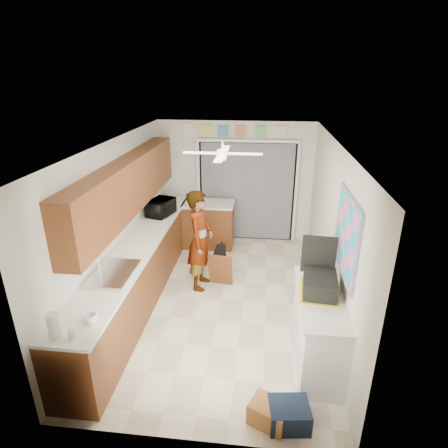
{
  "coord_description": "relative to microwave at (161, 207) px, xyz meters",
  "views": [
    {
      "loc": [
        0.62,
        -5.07,
        3.41
      ],
      "look_at": [
        0.0,
        0.4,
        1.15
      ],
      "focal_mm": 30.0,
      "sensor_mm": 36.0,
      "label": 1
    }
  ],
  "objects": [
    {
      "name": "floor",
      "position": [
        1.26,
        -1.22,
        -1.09
      ],
      "size": [
        5.0,
        5.0,
        0.0
      ],
      "primitive_type": "plane",
      "color": "beige",
      "rests_on": "ground"
    },
    {
      "name": "ceiling",
      "position": [
        1.26,
        -1.22,
        1.41
      ],
      "size": [
        5.0,
        5.0,
        0.0
      ],
      "primitive_type": "plane",
      "rotation": [
        3.14,
        0.0,
        0.0
      ],
      "color": "white",
      "rests_on": "ground"
    },
    {
      "name": "wall_back",
      "position": [
        1.26,
        1.28,
        0.16
      ],
      "size": [
        3.2,
        0.0,
        3.2
      ],
      "primitive_type": "plane",
      "rotation": [
        1.57,
        0.0,
        0.0
      ],
      "color": "silver",
      "rests_on": "ground"
    },
    {
      "name": "wall_front",
      "position": [
        1.26,
        -3.72,
        0.16
      ],
      "size": [
        3.2,
        0.0,
        3.2
      ],
      "primitive_type": "plane",
      "rotation": [
        -1.57,
        0.0,
        0.0
      ],
      "color": "silver",
      "rests_on": "ground"
    },
    {
      "name": "wall_left",
      "position": [
        -0.34,
        -1.22,
        0.16
      ],
      "size": [
        0.0,
        5.0,
        5.0
      ],
      "primitive_type": "plane",
      "rotation": [
        1.57,
        0.0,
        1.57
      ],
      "color": "silver",
      "rests_on": "ground"
    },
    {
      "name": "wall_right",
      "position": [
        2.86,
        -1.22,
        0.16
      ],
      "size": [
        0.0,
        5.0,
        5.0
      ],
      "primitive_type": "plane",
      "rotation": [
        1.57,
        0.0,
        -1.57
      ],
      "color": "silver",
      "rests_on": "ground"
    },
    {
      "name": "left_base_cabinets",
      "position": [
        -0.04,
        -1.22,
        -0.64
      ],
      "size": [
        0.6,
        4.8,
        0.9
      ],
      "primitive_type": "cube",
      "color": "brown",
      "rests_on": "floor"
    },
    {
      "name": "left_countertop",
      "position": [
        -0.03,
        -1.22,
        -0.17
      ],
      "size": [
        0.62,
        4.8,
        0.04
      ],
      "primitive_type": "cube",
      "color": "white",
      "rests_on": "left_base_cabinets"
    },
    {
      "name": "upper_cabinets",
      "position": [
        -0.18,
        -1.02,
        0.71
      ],
      "size": [
        0.32,
        4.0,
        0.8
      ],
      "primitive_type": "cube",
      "color": "brown",
      "rests_on": "wall_left"
    },
    {
      "name": "sink_basin",
      "position": [
        -0.03,
        -2.22,
        -0.13
      ],
      "size": [
        0.5,
        0.76,
        0.06
      ],
      "primitive_type": "cube",
      "color": "silver",
      "rests_on": "left_countertop"
    },
    {
      "name": "faucet",
      "position": [
        -0.22,
        -2.22,
        -0.04
      ],
      "size": [
        0.03,
        0.03,
        0.22
      ],
      "primitive_type": "cylinder",
      "color": "silver",
      "rests_on": "left_countertop"
    },
    {
      "name": "peninsula_base",
      "position": [
        0.76,
        0.78,
        -0.64
      ],
      "size": [
        1.0,
        0.6,
        0.9
      ],
      "primitive_type": "cube",
      "color": "brown",
      "rests_on": "floor"
    },
    {
      "name": "peninsula_top",
      "position": [
        0.76,
        0.78,
        -0.17
      ],
      "size": [
        1.04,
        0.64,
        0.04
      ],
      "primitive_type": "cube",
      "color": "white",
      "rests_on": "peninsula_base"
    },
    {
      "name": "back_opening_recess",
      "position": [
        1.51,
        1.25,
        -0.04
      ],
      "size": [
        2.0,
        0.06,
        2.1
      ],
      "primitive_type": "cube",
      "color": "black",
      "rests_on": "wall_back"
    },
    {
      "name": "curtain_panel",
      "position": [
        1.51,
        1.21,
        -0.04
      ],
      "size": [
        1.9,
        0.03,
        2.05
      ],
      "primitive_type": "cube",
      "color": "gray",
      "rests_on": "wall_back"
    },
    {
      "name": "door_trim_left",
      "position": [
        0.49,
        1.22,
        -0.04
      ],
      "size": [
        0.06,
        0.04,
        2.1
      ],
      "primitive_type": "cube",
      "color": "white",
      "rests_on": "wall_back"
    },
    {
      "name": "door_trim_right",
      "position": [
        2.53,
        1.22,
        -0.04
      ],
      "size": [
        0.06,
        0.04,
        2.1
      ],
      "primitive_type": "cube",
      "color": "white",
      "rests_on": "wall_back"
    },
    {
      "name": "door_trim_head",
      "position": [
        1.51,
        1.22,
        1.03
      ],
      "size": [
        2.1,
        0.04,
        0.06
      ],
      "primitive_type": "cube",
      "color": "white",
      "rests_on": "wall_back"
    },
    {
      "name": "header_frame_0",
      "position": [
        0.66,
        1.25,
        1.21
      ],
      "size": [
        0.22,
        0.02,
        0.22
      ],
      "primitive_type": "cube",
      "color": "#EBD94E",
      "rests_on": "wall_back"
    },
    {
      "name": "header_frame_1",
      "position": [
        1.01,
        1.25,
        1.21
      ],
      "size": [
        0.22,
        0.02,
        0.22
      ],
      "primitive_type": "cube",
      "color": "#4587B8",
      "rests_on": "wall_back"
    },
    {
      "name": "header_frame_2",
      "position": [
        1.36,
        1.25,
        1.21
      ],
      "size": [
        0.22,
        0.02,
        0.22
      ],
      "primitive_type": "cube",
      "color": "#D4744F",
      "rests_on": "wall_back"
    },
    {
      "name": "header_frame_3",
      "position": [
        1.76,
        1.25,
        1.21
      ],
      "size": [
        0.22,
        0.02,
        0.22
      ],
      "primitive_type": "cube",
      "color": "#74B567",
      "rests_on": "wall_back"
    },
    {
      "name": "header_frame_4",
      "position": [
        2.16,
        1.25,
        1.21
      ],
      "size": [
        0.22,
        0.02,
        0.22
      ],
      "primitive_type": "cube",
      "color": "silver",
      "rests_on": "wall_back"
    },
    {
      "name": "route66_sign",
      "position": [
        0.31,
        1.25,
        1.21
      ],
      "size": [
        0.22,
        0.02,
        0.26
      ],
      "primitive_type": "cube",
      "color": "silver",
      "rests_on": "wall_back"
    },
    {
      "name": "right_counter_base",
      "position": [
        2.61,
        -2.42,
        -0.64
      ],
      "size": [
        0.5,
        1.4,
        0.9
      ],
      "primitive_type": "cube",
      "color": "white",
      "rests_on": "floor"
    },
    {
      "name": "right_counter_top",
      "position": [
        2.6,
        -2.42,
        -0.17
      ],
      "size": [
        0.54,
        1.44,
        0.04
      ],
      "primitive_type": "cube",
      "color": "white",
      "rests_on": "right_counter_base"
    },
    {
      "name": "abstract_painting",
      "position": [
        2.84,
        -2.22,
        0.56
      ],
      "size": [
        0.03,
        1.15,
        0.95
      ],
      "primitive_type": "cube",
      "color": "#FA5CA9",
      "rests_on": "wall_right"
    },
    {
      "name": "ceiling_fan",
      "position": [
        1.26,
        -1.02,
        1.23
      ],
      "size": [
        1.14,
        1.14,
        0.24
      ],
      "primitive_type": "cube",
      "color": "white",
      "rests_on": "ceiling"
    },
    {
      "name": "microwave",
      "position": [
        0.0,
        0.0,
        0.0
      ],
      "size": [
        0.5,
        0.62,
        0.3
      ],
      "primitive_type": "imported",
      "rotation": [
        0.0,
        0.0,
        1.29
      ],
      "color": "black",
      "rests_on": "left_countertop"
    },
    {
      "name": "cup",
      "position": [
        0.12,
        -3.21,
        -0.09
      ],
      "size": [
        0.18,
        0.18,
        0.11
      ],
      "primitive_type": "imported",
      "rotation": [
        0.0,
        0.0,
        0.43
      ],
      "color": "white",
      "rests_on": "left_countertop"
    },
    {
      "name": "jar_b",
      "position": [
        0.04,
        -3.47,
        -0.1
      ],
      "size": [
        0.08,
        0.08,
        0.11
      ],
      "primitive_type": "cylinder",
      "rotation": [
        0.0,
        0.0,
        0.24
      ],
      "color": "silver",
      "rests_on": "left_countertop"
    },
    {
      "name": "paper_towel_roll",
      "position": [
        -0.13,
        -3.47,
        -0.01
      ],
      "size": [
        0.15,
        0.15,
        0.27
      ],
      "primitive_type": "cylinder",
      "rotation": [
        0.0,
        0.0,
        0.16
      ],
      "color": "white",
      "rests_on": "left_countertop"
    },
    {
      "name": "suitcase",
      "position": [
        2.58,
        -2.34,
        -0.04
      ],
      "size": [
        0.43,
        0.55,
        0.22
      ],
      "primitive_type": "cube",
      "rotation": [
        0.0,
        0.0,
        -0.09
      ],
      "color": "black",
      "rests_on": "right_counter_top"
    },
    {
      "name": "suitcase_rim",
      "position": [
        2.58,
        -2.34,
        -0.15
      ],
      "size": [
        0.49,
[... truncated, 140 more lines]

